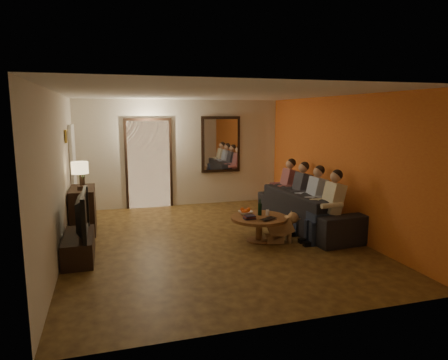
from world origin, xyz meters
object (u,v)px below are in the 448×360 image
object	(u,v)px
table_lamp	(80,176)
person_d	(286,191)
bowl	(246,213)
wine_bottle	(260,207)
tv	(77,214)
coffee_table	(259,229)
sofa	(309,209)
tv_stand	(79,247)
person_a	(330,209)
laptop	(271,220)
dresser	(83,210)
person_b	(313,202)
dog	(281,227)
person_c	(298,196)

from	to	relation	value
table_lamp	person_d	size ratio (longest dim) A/B	0.45
bowl	wine_bottle	world-z (taller)	wine_bottle
tv	coffee_table	bearing A→B (deg)	-89.50
coffee_table	table_lamp	bearing A→B (deg)	157.23
sofa	bowl	xyz separation A→B (m)	(-1.44, -0.26, 0.10)
coffee_table	wine_bottle	size ratio (longest dim) A/B	3.27
tv_stand	table_lamp	bearing A→B (deg)	90.00
tv_stand	person_a	world-z (taller)	person_a
tv_stand	laptop	xyz separation A→B (m)	(3.14, -0.25, 0.27)
dresser	bowl	xyz separation A→B (m)	(2.86, -1.28, 0.05)
person_b	table_lamp	bearing A→B (deg)	165.41
person_d	tv	bearing A→B (deg)	-161.47
table_lamp	tv_stand	world-z (taller)	table_lamp
tv	person_a	bearing A→B (deg)	-95.31
laptop	sofa	bearing A→B (deg)	1.87
person_d	dog	xyz separation A→B (m)	(-0.82, -1.55, -0.32)
dresser	sofa	size ratio (longest dim) A/B	0.37
person_d	dog	bearing A→B (deg)	-117.81
person_a	person_d	distance (m)	1.80
dresser	person_c	size ratio (longest dim) A/B	0.81
dresser	coffee_table	bearing A→B (deg)	-26.20
person_b	person_d	distance (m)	1.20
person_a	laptop	world-z (taller)	person_a
tv	dog	distance (m)	3.42
coffee_table	bowl	distance (m)	0.38
sofa	person_c	size ratio (longest dim) A/B	2.19
dresser	table_lamp	size ratio (longest dim) A/B	1.80
dog	bowl	size ratio (longest dim) A/B	2.16
bowl	tv	bearing A→B (deg)	-175.08
person_b	coffee_table	distance (m)	1.23
table_lamp	wine_bottle	distance (m)	3.35
coffee_table	bowl	size ratio (longest dim) A/B	3.91
person_c	table_lamp	bearing A→B (deg)	173.29
person_d	dog	size ratio (longest dim) A/B	2.14
tv	wine_bottle	bearing A→B (deg)	-87.66
person_d	laptop	world-z (taller)	person_d
table_lamp	person_a	size ratio (longest dim) A/B	0.45
person_a	laptop	size ratio (longest dim) A/B	3.65
dresser	bowl	distance (m)	3.14
person_b	person_d	bearing A→B (deg)	90.00
dog	bowl	xyz separation A→B (m)	(-0.52, 0.39, 0.20)
person_b	coffee_table	world-z (taller)	person_b
dresser	bowl	bearing A→B (deg)	-24.04
laptop	person_c	bearing A→B (deg)	13.61
tv_stand	laptop	bearing A→B (deg)	-4.61
person_b	laptop	world-z (taller)	person_b
dresser	wine_bottle	size ratio (longest dim) A/B	3.13
table_lamp	person_d	world-z (taller)	table_lamp
bowl	wine_bottle	size ratio (longest dim) A/B	0.84
dog	laptop	xyz separation A→B (m)	(-0.24, -0.11, 0.18)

